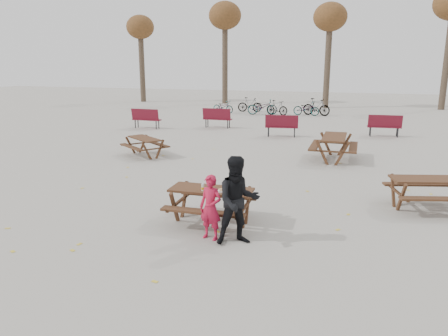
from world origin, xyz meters
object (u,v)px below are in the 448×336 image
(soda_bottle, at_px, (203,188))
(picnic_table_north, at_px, (145,147))
(picnic_table_east, at_px, (428,194))
(main_picnic_table, at_px, (211,197))
(picnic_table_far, at_px, (334,148))
(child, at_px, (211,207))
(food_tray, at_px, (222,191))
(adult, at_px, (238,201))

(soda_bottle, bearing_deg, picnic_table_north, 125.84)
(soda_bottle, bearing_deg, picnic_table_east, 27.09)
(main_picnic_table, relative_size, picnic_table_far, 0.90)
(picnic_table_north, height_order, picnic_table_far, picnic_table_far)
(main_picnic_table, xyz_separation_m, picnic_table_north, (-4.45, 5.78, -0.25))
(main_picnic_table, xyz_separation_m, child, (0.26, -0.86, 0.07))
(main_picnic_table, distance_m, picnic_table_east, 5.27)
(soda_bottle, relative_size, picnic_table_north, 0.11)
(soda_bottle, height_order, picnic_table_north, soda_bottle)
(food_tray, distance_m, picnic_table_far, 7.54)
(main_picnic_table, distance_m, adult, 1.29)
(picnic_table_east, height_order, picnic_table_north, picnic_table_east)
(picnic_table_far, bearing_deg, picnic_table_north, 102.12)
(adult, height_order, picnic_table_north, adult)
(adult, bearing_deg, picnic_table_north, 102.18)
(food_tray, height_order, adult, adult)
(picnic_table_east, bearing_deg, adult, -154.36)
(picnic_table_east, distance_m, picnic_table_north, 9.82)
(food_tray, distance_m, adult, 0.93)
(adult, relative_size, picnic_table_north, 1.10)
(food_tray, distance_m, soda_bottle, 0.42)
(food_tray, xyz_separation_m, picnic_table_far, (2.04, 7.25, -0.36))
(main_picnic_table, bearing_deg, soda_bottle, -124.04)
(adult, bearing_deg, child, 146.97)
(child, xyz_separation_m, adult, (0.58, -0.07, 0.22))
(soda_bottle, xyz_separation_m, picnic_table_east, (4.86, 2.49, -0.47))
(picnic_table_far, bearing_deg, adult, 170.87)
(child, bearing_deg, food_tray, 101.30)
(main_picnic_table, relative_size, adult, 1.03)
(child, distance_m, picnic_table_far, 8.20)
(food_tray, xyz_separation_m, child, (-0.03, -0.68, -0.13))
(soda_bottle, relative_size, adult, 0.10)
(adult, xyz_separation_m, picnic_table_east, (3.90, 3.23, -0.49))
(main_picnic_table, bearing_deg, food_tray, -32.31)
(picnic_table_east, bearing_deg, food_tray, -164.87)
(child, bearing_deg, picnic_table_north, 138.90)
(soda_bottle, bearing_deg, food_tray, 1.18)
(picnic_table_far, bearing_deg, picnic_table_east, -151.79)
(adult, bearing_deg, soda_bottle, 116.50)
(picnic_table_east, bearing_deg, picnic_table_far, 102.79)
(soda_bottle, distance_m, picnic_table_far, 7.67)
(food_tray, height_order, picnic_table_east, food_tray)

